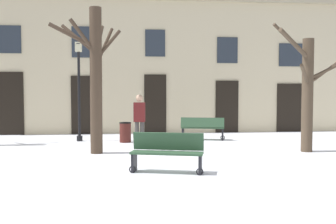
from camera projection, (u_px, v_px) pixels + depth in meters
The scene contains 9 objects.
ground_plane at pixel (174, 163), 10.58m from camera, with size 31.38×31.38×0.00m, color white.
building_facade at pixel (153, 62), 18.07m from camera, with size 19.61×0.60×6.29m.
tree_center at pixel (95, 74), 12.19m from camera, with size 2.17×1.82×4.43m.
tree_foreground at pixel (307, 88), 12.47m from camera, with size 2.97×1.78×3.90m.
streetlamp at pixel (79, 80), 15.10m from camera, with size 0.30×0.30×3.81m.
litter_bin at pixel (125, 132), 14.86m from camera, with size 0.45×0.45×0.74m.
bench_near_lamp at pixel (203, 128), 15.56m from camera, with size 1.75×0.91×0.89m.
bench_back_to_back_left at pixel (167, 152), 9.40m from camera, with size 1.77×0.90×0.93m.
person_by_shop_door at pixel (139, 118), 13.63m from camera, with size 0.41×0.29×1.78m.
Camera 1 is at (-1.32, -10.41, 1.92)m, focal length 42.82 mm.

